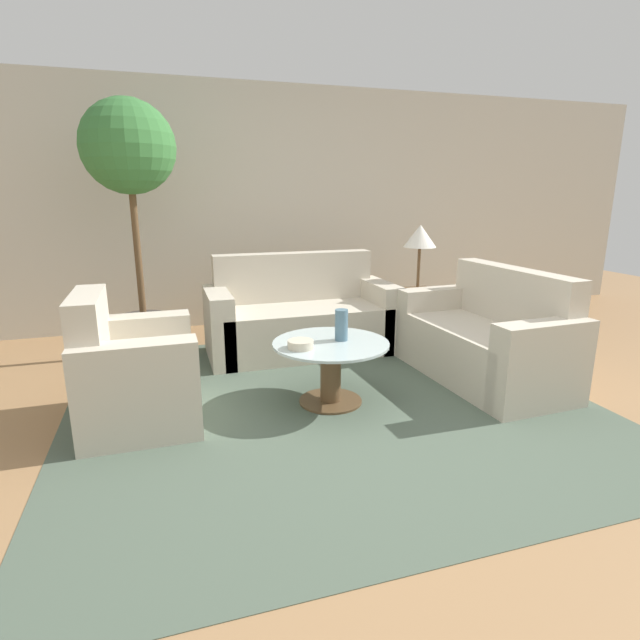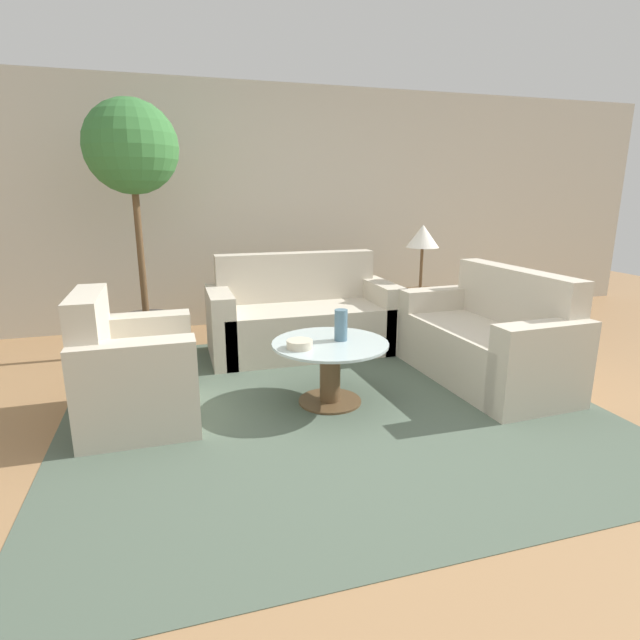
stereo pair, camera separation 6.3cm
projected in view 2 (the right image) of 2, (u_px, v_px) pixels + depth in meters
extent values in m
plane|color=#9E754C|center=(363.00, 440.00, 3.04)|extent=(14.00, 14.00, 0.00)
cube|color=beige|center=(265.00, 207.00, 5.58)|extent=(10.00, 0.06, 2.60)
cube|color=#4C5B4C|center=(330.00, 402.00, 3.58)|extent=(3.59, 3.36, 0.01)
cube|color=beige|center=(304.00, 329.00, 4.66)|extent=(1.53, 0.77, 0.44)
cube|color=beige|center=(296.00, 299.00, 4.88)|extent=(1.53, 0.18, 0.90)
cube|color=beige|center=(221.00, 326.00, 4.43)|extent=(0.20, 0.77, 0.63)
cube|color=beige|center=(380.00, 314.00, 4.85)|extent=(0.20, 0.77, 0.63)
cube|color=beige|center=(140.00, 387.00, 3.29)|extent=(0.72, 0.69, 0.44)
cube|color=beige|center=(93.00, 360.00, 3.16)|extent=(0.19, 0.68, 0.87)
cube|color=beige|center=(137.00, 393.00, 2.95)|extent=(0.71, 0.21, 0.63)
cube|color=beige|center=(141.00, 357.00, 3.58)|extent=(0.71, 0.21, 0.63)
cube|color=beige|center=(481.00, 353.00, 3.97)|extent=(0.79, 1.31, 0.44)
cube|color=beige|center=(513.00, 323.00, 4.00)|extent=(0.24, 1.29, 0.89)
cube|color=beige|center=(438.00, 323.00, 4.53)|extent=(0.74, 0.23, 0.63)
cube|color=beige|center=(542.00, 368.00, 3.36)|extent=(0.74, 0.23, 0.63)
cylinder|color=brown|center=(330.00, 401.00, 3.58)|extent=(0.45, 0.45, 0.02)
cylinder|color=brown|center=(330.00, 374.00, 3.53)|extent=(0.15, 0.15, 0.43)
cylinder|color=#B2C6C6|center=(330.00, 343.00, 3.47)|extent=(0.82, 0.82, 0.02)
cube|color=brown|center=(419.00, 316.00, 4.97)|extent=(0.39, 0.39, 0.52)
cylinder|color=brown|center=(420.00, 289.00, 4.90)|extent=(0.18, 0.18, 0.02)
cylinder|color=brown|center=(421.00, 268.00, 4.85)|extent=(0.03, 0.03, 0.40)
cone|color=white|center=(423.00, 236.00, 4.77)|extent=(0.32, 0.32, 0.21)
cylinder|color=#3D3833|center=(148.00, 334.00, 4.64)|extent=(0.42, 0.42, 0.38)
cylinder|color=brown|center=(140.00, 246.00, 4.43)|extent=(0.06, 0.06, 1.24)
sphere|color=#387538|center=(131.00, 147.00, 4.22)|extent=(0.79, 0.79, 0.79)
cylinder|color=slate|center=(341.00, 325.00, 3.49)|extent=(0.09, 0.09, 0.22)
cylinder|color=beige|center=(300.00, 344.00, 3.33)|extent=(0.18, 0.18, 0.06)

